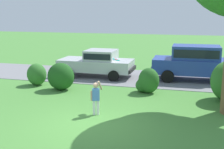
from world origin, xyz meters
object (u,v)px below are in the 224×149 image
parked_suv (195,61)px  child_thrower (96,96)px  frisbee (116,60)px  parked_sedan (98,62)px

parked_suv → child_thrower: bearing=-118.0°
parked_suv → child_thrower: 7.50m
parked_suv → child_thrower: parked_suv is taller
parked_suv → frisbee: 6.47m
parked_sedan → child_thrower: bearing=-72.8°
parked_suv → parked_sedan: bearing=-175.6°
parked_sedan → child_thrower: (1.92, -6.20, -0.13)m
parked_suv → child_thrower: size_ratio=3.67×
parked_sedan → child_thrower: parked_sedan is taller
parked_sedan → child_thrower: size_ratio=3.42×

